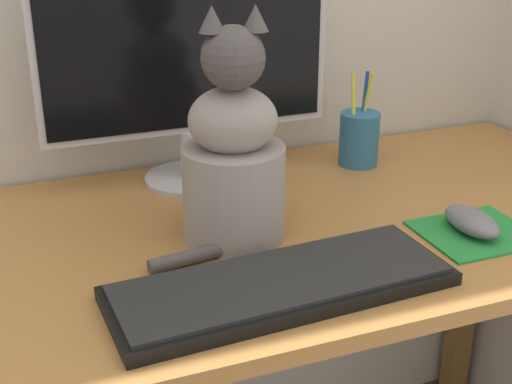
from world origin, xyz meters
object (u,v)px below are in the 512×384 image
at_px(cat, 233,157).
at_px(pen_cup, 359,138).
at_px(monitor, 186,51).
at_px(computer_mouse_right, 472,221).
at_px(keyboard, 281,284).

xyz_separation_m(cat, pen_cup, (0.33, 0.21, -0.08)).
distance_m(monitor, computer_mouse_right, 0.55).
distance_m(keyboard, cat, 0.22).
relative_size(computer_mouse_right, pen_cup, 0.62).
relative_size(cat, pen_cup, 1.95).
bearing_deg(monitor, pen_cup, -5.63).
height_order(computer_mouse_right, pen_cup, pen_cup).
relative_size(keyboard, computer_mouse_right, 4.23).
bearing_deg(computer_mouse_right, keyboard, -171.09).
bearing_deg(cat, monitor, 101.22).
distance_m(computer_mouse_right, pen_cup, 0.34).
distance_m(monitor, cat, 0.27).
bearing_deg(keyboard, cat, 88.56).
relative_size(keyboard, cat, 1.34).
bearing_deg(keyboard, monitor, 87.59).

